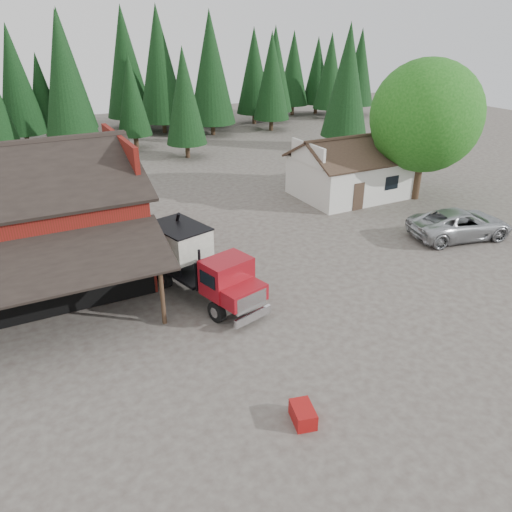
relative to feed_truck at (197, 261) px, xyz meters
name	(u,v)px	position (x,y,z in m)	size (l,w,h in m)	color
ground	(294,314)	(3.18, -4.03, -1.73)	(120.00, 120.00, 0.00)	#483F39
red_barn	(11,231)	(-7.82, 5.88, 0.96)	(12.80, 13.63, 7.18)	maroon
farmhouse	(350,174)	(16.18, 8.97, -0.07)	(8.60, 6.42, 4.65)	silver
deciduous_tree	(426,120)	(20.20, 5.95, 4.17)	(8.00, 8.00, 10.20)	#382619
conifer_backdrop	(101,140)	(3.18, 37.97, -1.73)	(76.00, 16.00, 16.00)	black
near_pine_b	(184,96)	(9.18, 25.97, 4.15)	(3.96, 3.96, 10.40)	#382619
near_pine_c	(347,81)	(25.18, 21.97, 5.16)	(4.84, 4.84, 12.40)	#382619
near_pine_d	(65,81)	(-0.82, 29.97, 5.66)	(5.28, 5.28, 13.40)	#382619
feed_truck	(197,261)	(0.00, 0.00, 0.00)	(4.18, 8.50, 3.71)	black
silver_car	(460,224)	(17.18, -1.03, -0.83)	(3.00, 6.50, 1.81)	#B0B4B8
equip_box	(303,414)	(-0.17, -10.03, -1.43)	(0.70, 1.10, 0.60)	maroon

